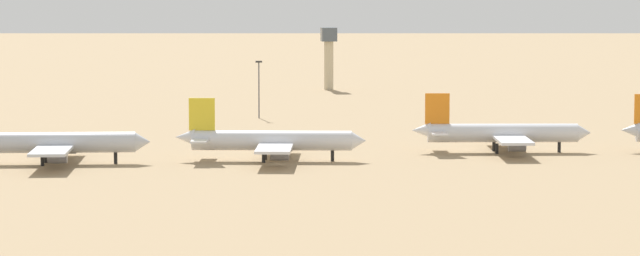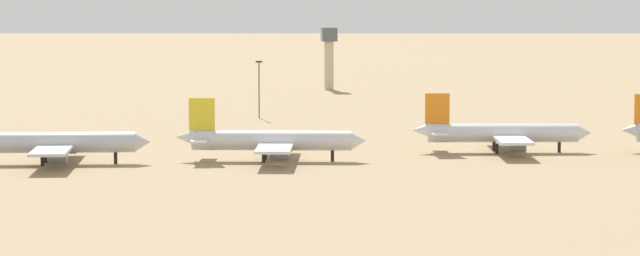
% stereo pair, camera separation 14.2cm
% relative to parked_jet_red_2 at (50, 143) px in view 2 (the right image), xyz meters
% --- Properties ---
extents(ground, '(4000.00, 4000.00, 0.00)m').
position_rel_parked_jet_red_2_xyz_m(ground, '(47.32, -5.90, -4.52)').
color(ground, '#9E8460').
extents(parked_jet_red_2, '(41.80, 35.23, 13.80)m').
position_rel_parked_jet_red_2_xyz_m(parked_jet_red_2, '(0.00, 0.00, 0.00)').
color(parked_jet_red_2, silver).
rests_on(parked_jet_red_2, ground).
extents(parked_jet_yellow_3, '(40.61, 34.56, 13.43)m').
position_rel_parked_jet_red_2_xyz_m(parked_jet_yellow_3, '(46.02, -1.00, -0.12)').
color(parked_jet_yellow_3, silver).
rests_on(parked_jet_yellow_3, ground).
extents(parked_jet_orange_4, '(40.10, 33.96, 13.24)m').
position_rel_parked_jet_red_2_xyz_m(parked_jet_orange_4, '(98.42, 7.68, -0.18)').
color(parked_jet_orange_4, silver).
rests_on(parked_jet_orange_4, ground).
extents(control_tower, '(5.20, 5.20, 21.50)m').
position_rel_parked_jet_red_2_xyz_m(control_tower, '(84.73, 191.04, 8.45)').
color(control_tower, '#C6B793').
rests_on(control_tower, ground).
extents(light_pole_east, '(1.80, 0.50, 15.90)m').
position_rel_parked_jet_red_2_xyz_m(light_pole_east, '(51.93, 92.97, 4.64)').
color(light_pole_east, '#59595E').
rests_on(light_pole_east, ground).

